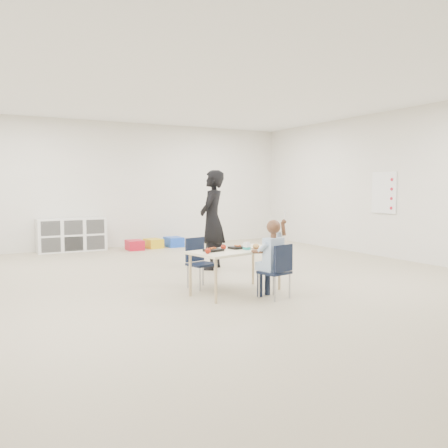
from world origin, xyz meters
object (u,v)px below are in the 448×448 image
table (236,271)px  child (275,255)px  chair_near (274,271)px  cubby_shelf (72,235)px  adult (212,220)px

table → child: child is taller
chair_near → cubby_shelf: bearing=90.9°
chair_near → cubby_shelf: cubby_shelf is taller
child → cubby_shelf: 5.70m
adult → table: bearing=27.8°
table → child: bearing=-74.1°
child → cubby_shelf: (-1.37, 5.53, -0.18)m
table → adult: (0.54, 1.73, 0.53)m
child → adult: adult is taller
cubby_shelf → adult: size_ratio=0.85×
table → child: size_ratio=1.25×
child → table: bearing=105.9°
cubby_shelf → adult: bearing=-63.7°
table → chair_near: chair_near is taller
adult → cubby_shelf: bearing=-108.6°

